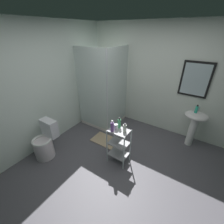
{
  "coord_description": "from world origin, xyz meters",
  "views": [
    {
      "loc": [
        0.91,
        -1.65,
        2.3
      ],
      "look_at": [
        -0.45,
        0.44,
        0.92
      ],
      "focal_mm": 23.85,
      "sensor_mm": 36.0,
      "label": 1
    }
  ],
  "objects_px": {
    "hand_soap_bottle": "(197,109)",
    "shower_stall": "(104,108)",
    "pedestal_sink": "(194,123)",
    "conditioner_bottle_purple": "(112,127)",
    "bath_mat": "(105,140)",
    "rinse_cup": "(116,127)",
    "body_wash_bottle_green": "(119,123)",
    "toilet": "(45,143)",
    "lotion_bottle_white": "(125,128)",
    "storage_cart": "(119,144)"
  },
  "relations": [
    {
      "from": "pedestal_sink",
      "to": "bath_mat",
      "type": "xyz_separation_m",
      "value": [
        -1.67,
        -0.95,
        -0.57
      ]
    },
    {
      "from": "storage_cart",
      "to": "body_wash_bottle_green",
      "type": "distance_m",
      "value": 0.41
    },
    {
      "from": "pedestal_sink",
      "to": "conditioner_bottle_purple",
      "type": "xyz_separation_m",
      "value": [
        -1.18,
        -1.39,
        0.26
      ]
    },
    {
      "from": "hand_soap_bottle",
      "to": "lotion_bottle_white",
      "type": "height_order",
      "value": "hand_soap_bottle"
    },
    {
      "from": "body_wash_bottle_green",
      "to": "rinse_cup",
      "type": "xyz_separation_m",
      "value": [
        -0.02,
        -0.08,
        -0.04
      ]
    },
    {
      "from": "bath_mat",
      "to": "rinse_cup",
      "type": "bearing_deg",
      "value": -34.8
    },
    {
      "from": "hand_soap_bottle",
      "to": "conditioner_bottle_purple",
      "type": "height_order",
      "value": "hand_soap_bottle"
    },
    {
      "from": "storage_cart",
      "to": "bath_mat",
      "type": "distance_m",
      "value": 0.81
    },
    {
      "from": "hand_soap_bottle",
      "to": "lotion_bottle_white",
      "type": "xyz_separation_m",
      "value": [
        -0.95,
        -1.29,
        -0.07
      ]
    },
    {
      "from": "conditioner_bottle_purple",
      "to": "body_wash_bottle_green",
      "type": "distance_m",
      "value": 0.17
    },
    {
      "from": "storage_cart",
      "to": "body_wash_bottle_green",
      "type": "xyz_separation_m",
      "value": [
        -0.05,
        0.08,
        0.39
      ]
    },
    {
      "from": "body_wash_bottle_green",
      "to": "pedestal_sink",
      "type": "bearing_deg",
      "value": 47.19
    },
    {
      "from": "rinse_cup",
      "to": "bath_mat",
      "type": "distance_m",
      "value": 1.01
    },
    {
      "from": "shower_stall",
      "to": "bath_mat",
      "type": "relative_size",
      "value": 3.33
    },
    {
      "from": "hand_soap_bottle",
      "to": "pedestal_sink",
      "type": "bearing_deg",
      "value": 1.84
    },
    {
      "from": "storage_cart",
      "to": "conditioner_bottle_purple",
      "type": "distance_m",
      "value": 0.42
    },
    {
      "from": "storage_cart",
      "to": "conditioner_bottle_purple",
      "type": "height_order",
      "value": "conditioner_bottle_purple"
    },
    {
      "from": "toilet",
      "to": "lotion_bottle_white",
      "type": "relative_size",
      "value": 4.44
    },
    {
      "from": "rinse_cup",
      "to": "bath_mat",
      "type": "height_order",
      "value": "rinse_cup"
    },
    {
      "from": "conditioner_bottle_purple",
      "to": "hand_soap_bottle",
      "type": "bearing_deg",
      "value": 50.55
    },
    {
      "from": "bath_mat",
      "to": "body_wash_bottle_green",
      "type": "bearing_deg",
      "value": -27.44
    },
    {
      "from": "hand_soap_bottle",
      "to": "shower_stall",
      "type": "bearing_deg",
      "value": -171.42
    },
    {
      "from": "pedestal_sink",
      "to": "conditioner_bottle_purple",
      "type": "bearing_deg",
      "value": -130.33
    },
    {
      "from": "conditioner_bottle_purple",
      "to": "body_wash_bottle_green",
      "type": "xyz_separation_m",
      "value": [
        0.04,
        0.16,
        -0.0
      ]
    },
    {
      "from": "pedestal_sink",
      "to": "rinse_cup",
      "type": "relative_size",
      "value": 7.66
    },
    {
      "from": "shower_stall",
      "to": "conditioner_bottle_purple",
      "type": "bearing_deg",
      "value": -48.29
    },
    {
      "from": "conditioner_bottle_purple",
      "to": "bath_mat",
      "type": "bearing_deg",
      "value": 138.22
    },
    {
      "from": "lotion_bottle_white",
      "to": "bath_mat",
      "type": "relative_size",
      "value": 0.28
    },
    {
      "from": "shower_stall",
      "to": "rinse_cup",
      "type": "distance_m",
      "value": 1.43
    },
    {
      "from": "shower_stall",
      "to": "hand_soap_bottle",
      "type": "height_order",
      "value": "shower_stall"
    },
    {
      "from": "pedestal_sink",
      "to": "conditioner_bottle_purple",
      "type": "height_order",
      "value": "conditioner_bottle_purple"
    },
    {
      "from": "shower_stall",
      "to": "lotion_bottle_white",
      "type": "bearing_deg",
      "value": -40.31
    },
    {
      "from": "body_wash_bottle_green",
      "to": "bath_mat",
      "type": "height_order",
      "value": "body_wash_bottle_green"
    },
    {
      "from": "shower_stall",
      "to": "storage_cart",
      "type": "relative_size",
      "value": 2.7
    },
    {
      "from": "shower_stall",
      "to": "storage_cart",
      "type": "bearing_deg",
      "value": -43.39
    },
    {
      "from": "shower_stall",
      "to": "lotion_bottle_white",
      "type": "height_order",
      "value": "shower_stall"
    },
    {
      "from": "conditioner_bottle_purple",
      "to": "bath_mat",
      "type": "height_order",
      "value": "conditioner_bottle_purple"
    },
    {
      "from": "storage_cart",
      "to": "body_wash_bottle_green",
      "type": "height_order",
      "value": "body_wash_bottle_green"
    },
    {
      "from": "lotion_bottle_white",
      "to": "hand_soap_bottle",
      "type": "bearing_deg",
      "value": 53.52
    },
    {
      "from": "toilet",
      "to": "bath_mat",
      "type": "bearing_deg",
      "value": 54.06
    },
    {
      "from": "pedestal_sink",
      "to": "hand_soap_bottle",
      "type": "xyz_separation_m",
      "value": [
        -0.04,
        -0.0,
        0.31
      ]
    },
    {
      "from": "shower_stall",
      "to": "body_wash_bottle_green",
      "type": "distance_m",
      "value": 1.4
    },
    {
      "from": "rinse_cup",
      "to": "storage_cart",
      "type": "bearing_deg",
      "value": 1.52
    },
    {
      "from": "shower_stall",
      "to": "lotion_bottle_white",
      "type": "relative_size",
      "value": 11.7
    },
    {
      "from": "body_wash_bottle_green",
      "to": "lotion_bottle_white",
      "type": "xyz_separation_m",
      "value": [
        0.15,
        -0.06,
        -0.02
      ]
    },
    {
      "from": "body_wash_bottle_green",
      "to": "bath_mat",
      "type": "distance_m",
      "value": 1.02
    },
    {
      "from": "storage_cart",
      "to": "hand_soap_bottle",
      "type": "xyz_separation_m",
      "value": [
        1.05,
        1.3,
        0.45
      ]
    },
    {
      "from": "shower_stall",
      "to": "lotion_bottle_white",
      "type": "xyz_separation_m",
      "value": [
        1.14,
        -0.97,
        0.35
      ]
    },
    {
      "from": "storage_cart",
      "to": "hand_soap_bottle",
      "type": "bearing_deg",
      "value": 51.24
    },
    {
      "from": "shower_stall",
      "to": "hand_soap_bottle",
      "type": "xyz_separation_m",
      "value": [
        2.09,
        0.32,
        0.42
      ]
    }
  ]
}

